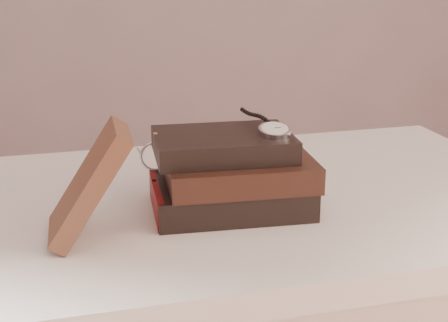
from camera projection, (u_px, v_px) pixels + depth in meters
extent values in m
cube|color=silver|center=(237.00, 206.00, 1.04)|extent=(1.00, 0.60, 0.04)
cube|color=white|center=(237.00, 241.00, 1.06)|extent=(0.88, 0.49, 0.08)
cylinder|color=white|center=(396.00, 300.00, 1.50)|extent=(0.05, 0.05, 0.71)
cube|color=black|center=(231.00, 195.00, 0.98)|extent=(0.24, 0.17, 0.04)
cube|color=beige|center=(232.00, 195.00, 0.98)|extent=(0.23, 0.16, 0.03)
cube|color=gold|center=(155.00, 194.00, 0.98)|extent=(0.01, 0.01, 0.04)
cube|color=maroon|center=(157.00, 200.00, 0.96)|extent=(0.02, 0.14, 0.04)
cube|color=black|center=(239.00, 171.00, 0.96)|extent=(0.22, 0.16, 0.04)
cube|color=beige|center=(241.00, 170.00, 0.96)|extent=(0.22, 0.15, 0.03)
cube|color=gold|center=(167.00, 170.00, 0.96)|extent=(0.01, 0.01, 0.04)
cube|color=black|center=(223.00, 145.00, 0.96)|extent=(0.21, 0.15, 0.03)
cube|color=beige|center=(225.00, 145.00, 0.96)|extent=(0.20, 0.14, 0.03)
cube|color=gold|center=(156.00, 144.00, 0.96)|extent=(0.01, 0.01, 0.03)
cube|color=#46271A|center=(89.00, 184.00, 0.86)|extent=(0.12, 0.11, 0.15)
cylinder|color=silver|center=(275.00, 131.00, 0.94)|extent=(0.05, 0.05, 0.02)
cylinder|color=white|center=(275.00, 128.00, 0.94)|extent=(0.04, 0.04, 0.01)
torus|color=silver|center=(275.00, 129.00, 0.94)|extent=(0.05, 0.05, 0.01)
cylinder|color=silver|center=(270.00, 126.00, 0.97)|extent=(0.01, 0.01, 0.01)
cube|color=black|center=(274.00, 127.00, 0.95)|extent=(0.00, 0.01, 0.00)
cube|color=black|center=(278.00, 128.00, 0.94)|extent=(0.01, 0.00, 0.00)
sphere|color=black|center=(268.00, 122.00, 0.97)|extent=(0.01, 0.01, 0.01)
sphere|color=black|center=(265.00, 120.00, 0.98)|extent=(0.01, 0.01, 0.01)
sphere|color=black|center=(263.00, 118.00, 0.99)|extent=(0.01, 0.01, 0.01)
sphere|color=black|center=(260.00, 116.00, 1.00)|extent=(0.01, 0.01, 0.01)
sphere|color=black|center=(257.00, 116.00, 1.00)|extent=(0.01, 0.01, 0.01)
sphere|color=black|center=(255.00, 115.00, 1.01)|extent=(0.01, 0.01, 0.01)
sphere|color=black|center=(252.00, 114.00, 1.02)|extent=(0.01, 0.01, 0.01)
sphere|color=black|center=(250.00, 114.00, 1.03)|extent=(0.01, 0.01, 0.01)
sphere|color=black|center=(247.00, 113.00, 1.03)|extent=(0.01, 0.01, 0.01)
sphere|color=black|center=(245.00, 111.00, 1.04)|extent=(0.01, 0.01, 0.01)
sphere|color=black|center=(242.00, 109.00, 1.05)|extent=(0.01, 0.01, 0.01)
torus|color=silver|center=(155.00, 156.00, 1.01)|extent=(0.05, 0.02, 0.05)
torus|color=silver|center=(186.00, 155.00, 1.02)|extent=(0.05, 0.02, 0.05)
cylinder|color=silver|center=(171.00, 154.00, 1.01)|extent=(0.01, 0.00, 0.00)
cylinder|color=silver|center=(139.00, 151.00, 1.06)|extent=(0.01, 0.10, 0.02)
cylinder|color=silver|center=(195.00, 148.00, 1.07)|extent=(0.01, 0.10, 0.02)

